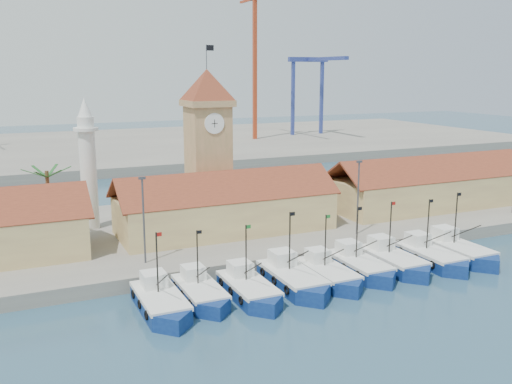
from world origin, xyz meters
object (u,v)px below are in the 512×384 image
boat_4 (329,275)px  minaret (88,164)px  boat_0 (161,304)px  clock_tower (208,141)px

boat_4 → minaret: minaret is taller
boat_0 → minaret: bearing=94.7°
clock_tower → minaret: 15.30m
boat_4 → clock_tower: clock_tower is taller
boat_4 → clock_tower: (-4.43, 23.31, 11.21)m
clock_tower → minaret: size_ratio=1.39×
boat_4 → minaret: size_ratio=0.59×
boat_0 → clock_tower: 29.05m
boat_0 → minaret: 27.11m
boat_0 → clock_tower: clock_tower is taller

